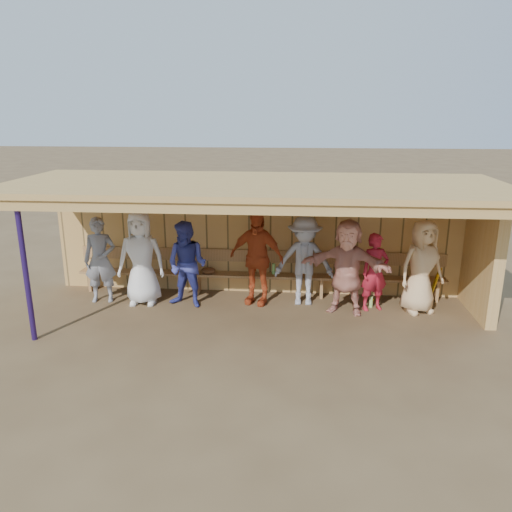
{
  "coord_description": "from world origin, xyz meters",
  "views": [
    {
      "loc": [
        0.79,
        -8.73,
        3.7
      ],
      "look_at": [
        0.0,
        0.35,
        1.05
      ],
      "focal_mm": 35.0,
      "sensor_mm": 36.0,
      "label": 1
    }
  ],
  "objects_px": {
    "player_a": "(100,260)",
    "bench": "(259,270)",
    "player_c": "(187,265)",
    "player_f": "(347,267)",
    "player_g": "(375,272)",
    "player_e": "(304,261)",
    "player_d": "(256,258)",
    "player_b": "(141,258)",
    "player_h": "(421,267)"
  },
  "relations": [
    {
      "from": "player_h",
      "to": "player_a",
      "type": "bearing_deg",
      "value": 159.48
    },
    {
      "from": "player_a",
      "to": "player_d",
      "type": "bearing_deg",
      "value": -5.71
    },
    {
      "from": "player_a",
      "to": "player_e",
      "type": "relative_size",
      "value": 0.97
    },
    {
      "from": "player_f",
      "to": "bench",
      "type": "relative_size",
      "value": 0.24
    },
    {
      "from": "player_g",
      "to": "player_b",
      "type": "bearing_deg",
      "value": 161.52
    },
    {
      "from": "player_b",
      "to": "player_g",
      "type": "height_order",
      "value": "player_b"
    },
    {
      "from": "player_e",
      "to": "player_h",
      "type": "distance_m",
      "value": 2.2
    },
    {
      "from": "player_b",
      "to": "player_d",
      "type": "height_order",
      "value": "player_d"
    },
    {
      "from": "player_c",
      "to": "bench",
      "type": "bearing_deg",
      "value": 45.88
    },
    {
      "from": "player_f",
      "to": "player_h",
      "type": "height_order",
      "value": "player_f"
    },
    {
      "from": "player_d",
      "to": "bench",
      "type": "xyz_separation_m",
      "value": [
        0.02,
        0.5,
        -0.41
      ]
    },
    {
      "from": "player_d",
      "to": "player_g",
      "type": "xyz_separation_m",
      "value": [
        2.28,
        -0.15,
        -0.19
      ]
    },
    {
      "from": "player_b",
      "to": "player_f",
      "type": "xyz_separation_m",
      "value": [
        3.98,
        -0.13,
        -0.03
      ]
    },
    {
      "from": "player_a",
      "to": "player_e",
      "type": "distance_m",
      "value": 4.04
    },
    {
      "from": "player_c",
      "to": "player_e",
      "type": "relative_size",
      "value": 0.95
    },
    {
      "from": "player_g",
      "to": "player_h",
      "type": "xyz_separation_m",
      "value": [
        0.85,
        -0.03,
        0.14
      ]
    },
    {
      "from": "player_c",
      "to": "player_d",
      "type": "bearing_deg",
      "value": 27.49
    },
    {
      "from": "player_a",
      "to": "bench",
      "type": "relative_size",
      "value": 0.23
    },
    {
      "from": "player_g",
      "to": "player_f",
      "type": "bearing_deg",
      "value": 179.39
    },
    {
      "from": "player_a",
      "to": "player_d",
      "type": "xyz_separation_m",
      "value": [
        3.1,
        0.17,
        0.08
      ]
    },
    {
      "from": "player_a",
      "to": "player_b",
      "type": "xyz_separation_m",
      "value": [
        0.85,
        -0.03,
        0.08
      ]
    },
    {
      "from": "player_a",
      "to": "player_h",
      "type": "distance_m",
      "value": 6.23
    },
    {
      "from": "player_a",
      "to": "player_c",
      "type": "relative_size",
      "value": 1.02
    },
    {
      "from": "player_g",
      "to": "player_a",
      "type": "bearing_deg",
      "value": 161.12
    },
    {
      "from": "player_a",
      "to": "player_h",
      "type": "height_order",
      "value": "player_h"
    },
    {
      "from": "player_c",
      "to": "bench",
      "type": "distance_m",
      "value": 1.59
    },
    {
      "from": "player_b",
      "to": "player_d",
      "type": "bearing_deg",
      "value": 1.51
    },
    {
      "from": "player_c",
      "to": "player_h",
      "type": "relative_size",
      "value": 0.95
    },
    {
      "from": "player_b",
      "to": "bench",
      "type": "bearing_deg",
      "value": 13.71
    },
    {
      "from": "player_d",
      "to": "player_f",
      "type": "xyz_separation_m",
      "value": [
        1.73,
        -0.34,
        -0.03
      ]
    },
    {
      "from": "player_a",
      "to": "player_b",
      "type": "relative_size",
      "value": 0.92
    },
    {
      "from": "player_c",
      "to": "player_d",
      "type": "xyz_separation_m",
      "value": [
        1.32,
        0.29,
        0.09
      ]
    },
    {
      "from": "bench",
      "to": "player_c",
      "type": "bearing_deg",
      "value": -149.3
    },
    {
      "from": "player_e",
      "to": "player_g",
      "type": "relative_size",
      "value": 1.18
    },
    {
      "from": "player_e",
      "to": "bench",
      "type": "relative_size",
      "value": 0.23
    },
    {
      "from": "player_a",
      "to": "player_c",
      "type": "distance_m",
      "value": 1.78
    },
    {
      "from": "player_g",
      "to": "player_c",
      "type": "bearing_deg",
      "value": 163.06
    },
    {
      "from": "player_e",
      "to": "player_h",
      "type": "xyz_separation_m",
      "value": [
        2.19,
        -0.22,
        0.01
      ]
    },
    {
      "from": "player_c",
      "to": "player_g",
      "type": "relative_size",
      "value": 1.13
    },
    {
      "from": "player_a",
      "to": "bench",
      "type": "xyz_separation_m",
      "value": [
        3.11,
        0.68,
        -0.33
      ]
    },
    {
      "from": "player_h",
      "to": "bench",
      "type": "height_order",
      "value": "player_h"
    },
    {
      "from": "player_d",
      "to": "player_f",
      "type": "relative_size",
      "value": 1.04
    },
    {
      "from": "player_b",
      "to": "player_e",
      "type": "distance_m",
      "value": 3.2
    },
    {
      "from": "player_b",
      "to": "player_f",
      "type": "distance_m",
      "value": 3.98
    },
    {
      "from": "player_b",
      "to": "player_e",
      "type": "bearing_deg",
      "value": 0.65
    },
    {
      "from": "player_e",
      "to": "player_f",
      "type": "xyz_separation_m",
      "value": [
        0.79,
        -0.37,
        0.01
      ]
    },
    {
      "from": "player_b",
      "to": "bench",
      "type": "distance_m",
      "value": 2.41
    },
    {
      "from": "player_d",
      "to": "player_e",
      "type": "height_order",
      "value": "player_d"
    },
    {
      "from": "bench",
      "to": "player_e",
      "type": "bearing_deg",
      "value": -26.93
    },
    {
      "from": "player_g",
      "to": "bench",
      "type": "xyz_separation_m",
      "value": [
        -2.26,
        0.66,
        -0.23
      ]
    }
  ]
}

